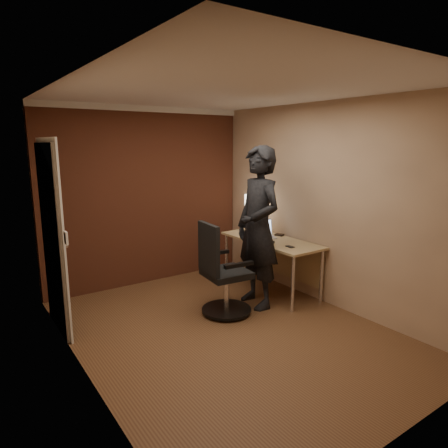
% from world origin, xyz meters
% --- Properties ---
extents(room, '(4.00, 4.00, 4.00)m').
position_xyz_m(room, '(-0.27, 1.54, 1.37)').
color(room, brown).
rests_on(room, ground).
extents(desk, '(0.60, 1.50, 0.73)m').
position_xyz_m(desk, '(1.25, 0.63, 0.60)').
color(desk, tan).
rests_on(desk, ground).
extents(desk_lamp, '(0.22, 0.22, 0.54)m').
position_xyz_m(desk_lamp, '(1.36, 1.20, 1.15)').
color(desk_lamp, silver).
rests_on(desk_lamp, desk).
extents(laptop, '(0.40, 0.36, 0.23)m').
position_xyz_m(laptop, '(1.16, 0.81, 0.79)').
color(laptop, silver).
rests_on(laptop, desk).
extents(mouse, '(0.10, 0.12, 0.03)m').
position_xyz_m(mouse, '(1.03, 0.48, 0.75)').
color(mouse, black).
rests_on(mouse, desk).
extents(phone, '(0.06, 0.12, 0.01)m').
position_xyz_m(phone, '(1.10, 0.19, 0.73)').
color(phone, black).
rests_on(phone, desk).
extents(wallet, '(0.12, 0.14, 0.02)m').
position_xyz_m(wallet, '(1.42, 0.73, 0.74)').
color(wallet, black).
rests_on(wallet, desk).
extents(office_chair, '(0.59, 0.64, 1.09)m').
position_xyz_m(office_chair, '(0.19, 0.38, 0.48)').
color(office_chair, black).
rests_on(office_chair, ground).
extents(person, '(0.54, 0.77, 1.98)m').
position_xyz_m(person, '(0.73, 0.37, 0.99)').
color(person, black).
rests_on(person, ground).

